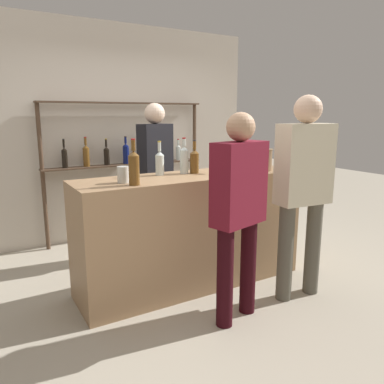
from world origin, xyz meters
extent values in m
plane|color=#B2A893|center=(0.00, 0.00, 0.00)|extent=(16.00, 16.00, 0.00)
cube|color=#997551|center=(0.00, 0.00, 0.54)|extent=(2.22, 0.62, 1.09)
cube|color=beige|center=(0.00, 1.91, 1.40)|extent=(3.82, 0.12, 2.80)
cylinder|color=#4C3828|center=(-1.06, 1.73, 0.90)|extent=(0.05, 0.05, 1.80)
cylinder|color=#4C3828|center=(1.06, 1.73, 0.90)|extent=(0.05, 0.05, 1.80)
cube|color=#4C3828|center=(0.00, 1.73, 1.79)|extent=(2.17, 0.18, 0.02)
cube|color=#4C3828|center=(0.00, 1.73, 0.99)|extent=(2.17, 0.18, 0.02)
cylinder|color=black|center=(-0.79, 1.73, 1.11)|extent=(0.07, 0.07, 0.22)
cone|color=black|center=(-0.79, 1.73, 1.23)|extent=(0.07, 0.07, 0.03)
cylinder|color=black|center=(-0.79, 1.73, 1.30)|extent=(0.03, 0.03, 0.10)
cylinder|color=black|center=(-0.79, 1.73, 1.35)|extent=(0.03, 0.03, 0.01)
cylinder|color=brown|center=(-0.53, 1.73, 1.12)|extent=(0.08, 0.08, 0.23)
cone|color=brown|center=(-0.53, 1.73, 1.25)|extent=(0.08, 0.08, 0.04)
cylinder|color=brown|center=(-0.53, 1.73, 1.32)|extent=(0.03, 0.03, 0.09)
cylinder|color=maroon|center=(-0.53, 1.73, 1.37)|extent=(0.03, 0.03, 0.01)
cylinder|color=black|center=(-0.26, 1.73, 1.10)|extent=(0.07, 0.07, 0.20)
cone|color=black|center=(-0.26, 1.73, 1.22)|extent=(0.07, 0.07, 0.03)
cylinder|color=black|center=(-0.26, 1.73, 1.28)|extent=(0.03, 0.03, 0.10)
cylinder|color=gold|center=(-0.26, 1.73, 1.34)|extent=(0.03, 0.03, 0.01)
cylinder|color=#0F1956|center=(0.00, 1.73, 1.12)|extent=(0.08, 0.08, 0.23)
cone|color=#0F1956|center=(0.00, 1.73, 1.25)|extent=(0.08, 0.08, 0.04)
cylinder|color=#0F1956|center=(0.00, 1.73, 1.31)|extent=(0.03, 0.03, 0.08)
cylinder|color=black|center=(0.00, 1.73, 1.36)|extent=(0.03, 0.03, 0.01)
cylinder|color=#0F1956|center=(0.26, 1.73, 1.10)|extent=(0.08, 0.08, 0.19)
cone|color=#0F1956|center=(0.26, 1.73, 1.21)|extent=(0.08, 0.08, 0.03)
cylinder|color=#0F1956|center=(0.26, 1.73, 1.27)|extent=(0.03, 0.03, 0.08)
cylinder|color=black|center=(0.26, 1.73, 1.31)|extent=(0.03, 0.03, 0.01)
cylinder|color=black|center=(0.53, 1.73, 1.11)|extent=(0.06, 0.06, 0.22)
cone|color=black|center=(0.53, 1.73, 1.23)|extent=(0.06, 0.06, 0.03)
cylinder|color=black|center=(0.53, 1.73, 1.30)|extent=(0.02, 0.02, 0.10)
cylinder|color=gold|center=(0.53, 1.73, 1.35)|extent=(0.03, 0.03, 0.01)
cylinder|color=silver|center=(0.79, 1.73, 1.10)|extent=(0.07, 0.07, 0.19)
cone|color=silver|center=(0.79, 1.73, 1.21)|extent=(0.07, 0.07, 0.03)
cylinder|color=silver|center=(0.79, 1.73, 1.26)|extent=(0.02, 0.02, 0.07)
cylinder|color=maroon|center=(0.79, 1.73, 1.30)|extent=(0.03, 0.03, 0.01)
cylinder|color=brown|center=(-0.66, -0.20, 1.21)|extent=(0.09, 0.09, 0.24)
cone|color=brown|center=(-0.66, -0.20, 1.35)|extent=(0.09, 0.09, 0.04)
cylinder|color=brown|center=(-0.66, -0.20, 1.41)|extent=(0.03, 0.03, 0.08)
cylinder|color=maroon|center=(-0.66, -0.20, 1.46)|extent=(0.04, 0.04, 0.01)
cylinder|color=silver|center=(-0.26, 0.15, 1.18)|extent=(0.08, 0.08, 0.19)
cone|color=silver|center=(-0.26, 0.15, 1.30)|extent=(0.08, 0.08, 0.04)
cylinder|color=silver|center=(-0.26, 0.15, 1.35)|extent=(0.03, 0.03, 0.08)
cylinder|color=gold|center=(-0.26, 0.15, 1.40)|extent=(0.03, 0.03, 0.01)
cylinder|color=silver|center=(-0.02, 0.12, 1.20)|extent=(0.08, 0.08, 0.22)
cone|color=silver|center=(-0.02, 0.12, 1.33)|extent=(0.08, 0.08, 0.04)
cylinder|color=silver|center=(-0.02, 0.12, 1.39)|extent=(0.03, 0.03, 0.07)
cylinder|color=maroon|center=(-0.02, 0.12, 1.43)|extent=(0.03, 0.03, 0.01)
cylinder|color=brown|center=(0.08, 0.08, 1.19)|extent=(0.09, 0.09, 0.19)
cone|color=brown|center=(0.08, 0.08, 1.30)|extent=(0.09, 0.09, 0.04)
cylinder|color=brown|center=(0.08, 0.08, 1.36)|extent=(0.03, 0.03, 0.08)
cylinder|color=#232328|center=(0.08, 0.08, 1.41)|extent=(0.03, 0.03, 0.01)
cylinder|color=silver|center=(0.22, -0.02, 1.09)|extent=(0.06, 0.06, 0.00)
cylinder|color=silver|center=(0.22, -0.02, 1.14)|extent=(0.01, 0.01, 0.09)
cone|color=silver|center=(0.22, -0.02, 1.21)|extent=(0.08, 0.08, 0.07)
cylinder|color=#846647|center=(0.75, -0.10, 1.20)|extent=(0.23, 0.23, 0.21)
cylinder|color=#846647|center=(0.75, -0.10, 1.30)|extent=(0.24, 0.24, 0.01)
cylinder|color=silver|center=(-0.70, -0.05, 1.16)|extent=(0.10, 0.10, 0.14)
sphere|color=tan|center=(-0.71, -0.04, 1.14)|extent=(0.02, 0.02, 0.02)
sphere|color=tan|center=(-0.67, -0.03, 1.14)|extent=(0.02, 0.02, 0.02)
sphere|color=tan|center=(-0.69, -0.08, 1.15)|extent=(0.02, 0.02, 0.02)
sphere|color=tan|center=(-0.66, -0.07, 1.15)|extent=(0.02, 0.02, 0.02)
cylinder|color=black|center=(-0.06, 0.90, 0.43)|extent=(0.11, 0.11, 0.86)
cylinder|color=black|center=(0.19, 0.98, 0.43)|extent=(0.11, 0.11, 0.86)
cube|color=black|center=(0.06, 0.94, 1.20)|extent=(0.44, 0.29, 0.68)
sphere|color=beige|center=(0.06, 0.94, 1.66)|extent=(0.23, 0.23, 0.23)
cylinder|color=#575347|center=(0.87, -0.73, 0.44)|extent=(0.14, 0.14, 0.88)
cylinder|color=#575347|center=(0.55, -0.70, 0.44)|extent=(0.14, 0.14, 0.88)
cube|color=beige|center=(0.71, -0.72, 1.23)|extent=(0.51, 0.26, 0.70)
sphere|color=#DBB293|center=(0.71, -0.72, 1.69)|extent=(0.24, 0.24, 0.24)
cylinder|color=black|center=(0.12, -0.71, 0.40)|extent=(0.13, 0.13, 0.81)
cylinder|color=black|center=(-0.17, -0.79, 0.40)|extent=(0.13, 0.13, 0.81)
cube|color=maroon|center=(-0.02, -0.75, 1.13)|extent=(0.51, 0.32, 0.64)
sphere|color=tan|center=(-0.02, -0.75, 1.56)|extent=(0.22, 0.22, 0.22)
camera|label=1|loc=(-1.76, -2.99, 1.65)|focal=35.00mm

